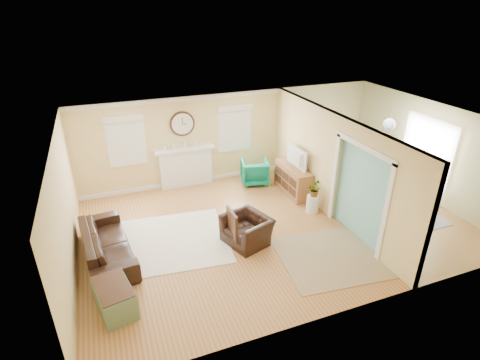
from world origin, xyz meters
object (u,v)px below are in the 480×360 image
(eames_chair, at_px, (247,230))
(credenza, at_px, (293,180))
(dining_table, at_px, (371,194))
(green_chair, at_px, (255,172))
(sofa, at_px, (107,244))

(eames_chair, height_order, credenza, credenza)
(eames_chair, distance_m, credenza, 2.74)
(credenza, distance_m, dining_table, 2.10)
(green_chair, distance_m, credenza, 1.23)
(credenza, bearing_deg, dining_table, -39.75)
(sofa, relative_size, green_chair, 2.91)
(sofa, bearing_deg, eames_chair, -105.90)
(eames_chair, relative_size, green_chair, 1.26)
(sofa, distance_m, eames_chair, 3.00)
(sofa, height_order, green_chair, green_chair)
(eames_chair, height_order, green_chair, green_chair)
(sofa, bearing_deg, green_chair, -68.63)
(credenza, xyz_separation_m, dining_table, (1.61, -1.34, -0.08))
(sofa, distance_m, green_chair, 4.84)
(green_chair, bearing_deg, sofa, 41.19)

